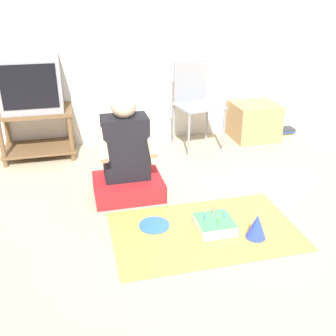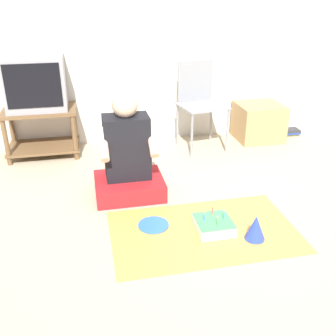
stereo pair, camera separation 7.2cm
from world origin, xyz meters
name	(u,v)px [view 1 (the left image)]	position (x,y,z in m)	size (l,w,h in m)	color
ground_plane	(241,234)	(0.00, 0.00, 0.00)	(16.00, 16.00, 0.00)	tan
wall_back	(171,13)	(0.00, 1.96, 1.27)	(6.40, 0.06, 2.55)	silver
tv_stand	(37,129)	(-1.37, 1.71, 0.28)	(0.67, 0.44, 0.47)	brown
tv	(31,84)	(-1.37, 1.72, 0.71)	(0.53, 0.40, 0.49)	#99999E
folding_chair	(196,98)	(0.17, 1.62, 0.50)	(0.48, 0.45, 0.86)	gray
cardboard_box_stack	(254,121)	(0.86, 1.68, 0.19)	(0.47, 0.44, 0.38)	tan
book_pile	(285,131)	(1.27, 1.72, 0.04)	(0.19, 0.14, 0.07)	#A88933
person_seated	(127,159)	(-0.66, 0.75, 0.30)	(0.53, 0.43, 0.90)	red
party_cloth	(205,231)	(-0.23, 0.09, 0.00)	(1.26, 0.77, 0.01)	#EFA84C
birthday_cake	(215,224)	(-0.16, 0.09, 0.05)	(0.25, 0.25, 0.15)	white
party_hat_blue	(257,226)	(0.07, -0.06, 0.09)	(0.13, 0.13, 0.17)	blue
paper_plate	(154,225)	(-0.55, 0.23, 0.01)	(0.21, 0.21, 0.01)	blue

